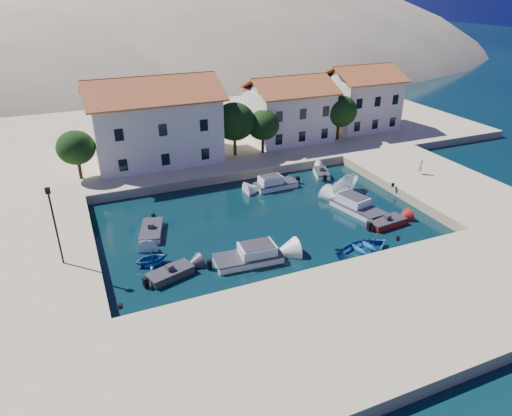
# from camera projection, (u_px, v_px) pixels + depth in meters

# --- Properties ---
(ground) EXTENTS (400.00, 400.00, 0.00)m
(ground) POSITION_uv_depth(u_px,v_px,m) (317.00, 278.00, 34.51)
(ground) COLOR black
(ground) RESTS_ON ground
(quay_south) EXTENTS (52.00, 12.00, 1.00)m
(quay_south) POSITION_uv_depth(u_px,v_px,m) (365.00, 321.00, 29.34)
(quay_south) COLOR #C5B687
(quay_south) RESTS_ON ground
(quay_east) EXTENTS (11.00, 20.00, 1.00)m
(quay_east) POSITION_uv_depth(u_px,v_px,m) (435.00, 182.00, 49.73)
(quay_east) COLOR #C5B687
(quay_east) RESTS_ON ground
(quay_west) EXTENTS (8.00, 20.00, 1.00)m
(quay_west) POSITION_uv_depth(u_px,v_px,m) (43.00, 259.00, 35.86)
(quay_west) COLOR #C5B687
(quay_west) RESTS_ON ground
(quay_north) EXTENTS (80.00, 36.00, 1.00)m
(quay_north) POSITION_uv_depth(u_px,v_px,m) (198.00, 132.00, 66.32)
(quay_north) COLOR #C5B687
(quay_north) RESTS_ON ground
(hills) EXTENTS (254.00, 176.00, 99.00)m
(hills) POSITION_uv_depth(u_px,v_px,m) (183.00, 126.00, 154.06)
(hills) COLOR #998D68
(hills) RESTS_ON ground
(building_left) EXTENTS (14.70, 9.45, 9.70)m
(building_left) POSITION_uv_depth(u_px,v_px,m) (154.00, 118.00, 52.85)
(building_left) COLOR white
(building_left) RESTS_ON quay_north
(building_mid) EXTENTS (10.50, 8.40, 8.30)m
(building_mid) POSITION_uv_depth(u_px,v_px,m) (289.00, 107.00, 60.31)
(building_mid) COLOR white
(building_mid) RESTS_ON quay_north
(building_right) EXTENTS (9.45, 8.40, 8.80)m
(building_right) POSITION_uv_depth(u_px,v_px,m) (360.00, 96.00, 65.24)
(building_right) COLOR white
(building_right) RESTS_ON quay_north
(trees) EXTENTS (37.30, 5.30, 6.45)m
(trees) POSITION_uv_depth(u_px,v_px,m) (246.00, 123.00, 54.93)
(trees) COLOR #382314
(trees) RESTS_ON quay_north
(lamppost) EXTENTS (0.35, 0.25, 6.22)m
(lamppost) POSITION_uv_depth(u_px,v_px,m) (54.00, 219.00, 32.85)
(lamppost) COLOR black
(lamppost) RESTS_ON quay_west
(bollards) EXTENTS (29.36, 9.56, 0.30)m
(bollards) POSITION_uv_depth(u_px,v_px,m) (324.00, 234.00, 38.17)
(bollards) COLOR black
(bollards) RESTS_ON ground
(motorboat_grey_sw) EXTENTS (3.81, 2.52, 1.25)m
(motorboat_grey_sw) POSITION_uv_depth(u_px,v_px,m) (170.00, 274.00, 34.48)
(motorboat_grey_sw) COLOR #343338
(motorboat_grey_sw) RESTS_ON ground
(cabin_cruiser_south) EXTENTS (5.58, 2.67, 1.60)m
(cabin_cruiser_south) POSITION_uv_depth(u_px,v_px,m) (248.00, 257.00, 36.28)
(cabin_cruiser_south) COLOR white
(cabin_cruiser_south) RESTS_ON ground
(rowboat_south) EXTENTS (5.52, 4.37, 1.03)m
(rowboat_south) POSITION_uv_depth(u_px,v_px,m) (364.00, 253.00, 37.66)
(rowboat_south) COLOR #1B5199
(rowboat_south) RESTS_ON ground
(motorboat_red_se) EXTENTS (3.68, 1.93, 1.25)m
(motorboat_red_se) POSITION_uv_depth(u_px,v_px,m) (387.00, 222.00, 41.83)
(motorboat_red_se) COLOR maroon
(motorboat_red_se) RESTS_ON ground
(cabin_cruiser_east) EXTENTS (3.56, 6.08, 1.60)m
(cabin_cruiser_east) POSITION_uv_depth(u_px,v_px,m) (358.00, 207.00, 44.26)
(cabin_cruiser_east) COLOR white
(cabin_cruiser_east) RESTS_ON ground
(boat_east) EXTENTS (4.86, 3.76, 1.78)m
(boat_east) POSITION_uv_depth(u_px,v_px,m) (343.00, 194.00, 48.18)
(boat_east) COLOR white
(boat_east) RESTS_ON ground
(motorboat_white_ne) EXTENTS (2.41, 3.45, 1.25)m
(motorboat_white_ne) POSITION_uv_depth(u_px,v_px,m) (322.00, 173.00, 52.65)
(motorboat_white_ne) COLOR white
(motorboat_white_ne) RESTS_ON ground
(rowboat_west) EXTENTS (2.76, 2.42, 1.39)m
(rowboat_west) POSITION_uv_depth(u_px,v_px,m) (152.00, 264.00, 36.17)
(rowboat_west) COLOR #1B5199
(rowboat_west) RESTS_ON ground
(motorboat_white_west) EXTENTS (2.87, 4.38, 1.25)m
(motorboat_white_west) POSITION_uv_depth(u_px,v_px,m) (151.00, 231.00, 40.40)
(motorboat_white_west) COLOR white
(motorboat_white_west) RESTS_ON ground
(cabin_cruiser_north) EXTENTS (4.69, 2.10, 1.60)m
(cabin_cruiser_north) POSITION_uv_depth(u_px,v_px,m) (276.00, 183.00, 49.49)
(cabin_cruiser_north) COLOR white
(cabin_cruiser_north) RESTS_ON ground
(pedestrian) EXTENTS (0.67, 0.46, 1.79)m
(pedestrian) POSITION_uv_depth(u_px,v_px,m) (420.00, 166.00, 50.21)
(pedestrian) COLOR white
(pedestrian) RESTS_ON quay_east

